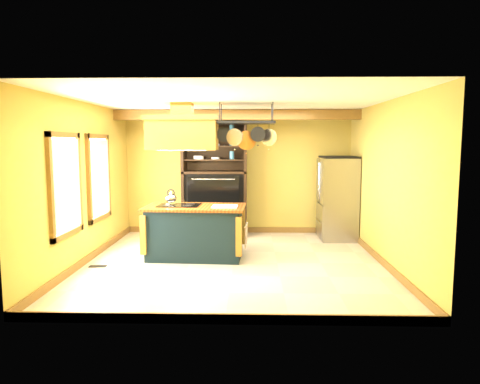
{
  "coord_description": "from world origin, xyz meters",
  "views": [
    {
      "loc": [
        0.29,
        -7.07,
        2.01
      ],
      "look_at": [
        0.1,
        0.3,
        1.17
      ],
      "focal_mm": 32.0,
      "sensor_mm": 36.0,
      "label": 1
    }
  ],
  "objects_px": {
    "kitchen_island": "(195,231)",
    "hutch": "(215,193)",
    "range_hood": "(183,131)",
    "pot_rack": "(247,129)",
    "refrigerator": "(337,200)"
  },
  "relations": [
    {
      "from": "pot_rack",
      "to": "hutch",
      "type": "height_order",
      "value": "pot_rack"
    },
    {
      "from": "kitchen_island",
      "to": "refrigerator",
      "type": "relative_size",
      "value": 1.05
    },
    {
      "from": "range_hood",
      "to": "refrigerator",
      "type": "bearing_deg",
      "value": 27.58
    },
    {
      "from": "kitchen_island",
      "to": "range_hood",
      "type": "height_order",
      "value": "range_hood"
    },
    {
      "from": "range_hood",
      "to": "pot_rack",
      "type": "height_order",
      "value": "same"
    },
    {
      "from": "refrigerator",
      "to": "hutch",
      "type": "bearing_deg",
      "value": 172.74
    },
    {
      "from": "kitchen_island",
      "to": "range_hood",
      "type": "xyz_separation_m",
      "value": [
        -0.2,
        -0.0,
        1.75
      ]
    },
    {
      "from": "kitchen_island",
      "to": "hutch",
      "type": "distance_m",
      "value": 1.96
    },
    {
      "from": "pot_rack",
      "to": "refrigerator",
      "type": "height_order",
      "value": "pot_rack"
    },
    {
      "from": "pot_rack",
      "to": "refrigerator",
      "type": "relative_size",
      "value": 0.62
    },
    {
      "from": "pot_rack",
      "to": "hutch",
      "type": "xyz_separation_m",
      "value": [
        -0.71,
        1.89,
        -1.32
      ]
    },
    {
      "from": "range_hood",
      "to": "hutch",
      "type": "relative_size",
      "value": 0.51
    },
    {
      "from": "range_hood",
      "to": "hutch",
      "type": "xyz_separation_m",
      "value": [
        0.39,
        1.9,
        -1.28
      ]
    },
    {
      "from": "kitchen_island",
      "to": "refrigerator",
      "type": "xyz_separation_m",
      "value": [
        2.8,
        1.57,
        0.36
      ]
    },
    {
      "from": "range_hood",
      "to": "pot_rack",
      "type": "xyz_separation_m",
      "value": [
        1.1,
        0.01,
        0.04
      ]
    }
  ]
}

